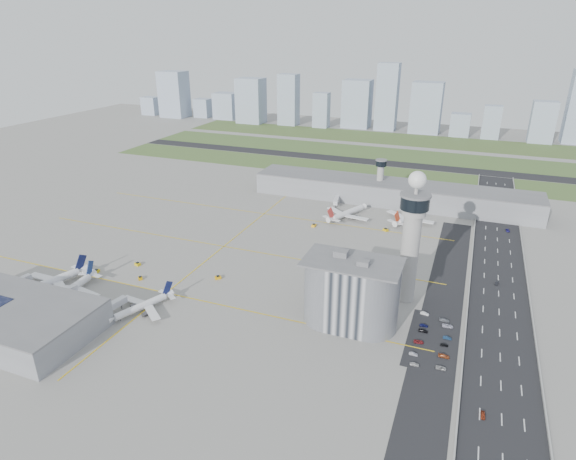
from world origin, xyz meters
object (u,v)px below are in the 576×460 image
(tug_0, at_px, (96,271))
(car_lot_1, at_px, (413,354))
(jet_bridge_near_0, at_px, (4,290))
(car_lot_3, at_px, (423,331))
(airplane_near_b, at_px, (68,286))
(jet_bridge_far_1, at_px, (404,207))
(airplane_near_a, at_px, (47,278))
(car_hw_2, at_px, (508,230))
(jet_bridge_near_1, at_px, (51,302))
(jet_bridge_near_2, at_px, (101,315))
(car_hw_4, at_px, (486,199))
(car_lot_9, at_px, (447,338))
(car_lot_8, at_px, (444,345))
(tug_3, at_px, (218,277))
(jet_bridge_far_0, at_px, (337,199))
(car_lot_6, at_px, (441,368))
(car_lot_0, at_px, (414,364))
(car_lot_10, at_px, (448,326))
(tug_5, at_px, (386,230))
(car_lot_11, at_px, (444,320))
(airplane_far_a, at_px, (348,209))
(car_hw_1, at_px, (497,283))
(tug_4, at_px, (314,225))
(tug_2, at_px, (138,264))
(car_lot_4, at_px, (424,325))
(airplane_near_c, at_px, (140,303))
(control_tower, at_px, (412,233))
(airplane_far_b, at_px, (411,213))
(admin_building, at_px, (351,293))
(tug_1, at_px, (140,278))
(car_lot_2, at_px, (419,342))
(car_lot_7, at_px, (444,356))
(car_lot_5, at_px, (425,313))

(tug_0, distance_m, car_lot_1, 170.55)
(jet_bridge_near_0, distance_m, car_lot_3, 201.71)
(airplane_near_b, height_order, jet_bridge_far_1, airplane_near_b)
(airplane_near_a, xyz_separation_m, car_hw_2, (219.31, 166.72, -5.25))
(jet_bridge_near_1, bearing_deg, jet_bridge_near_2, -80.00)
(car_hw_4, bearing_deg, car_lot_9, -87.42)
(airplane_near_b, distance_m, car_lot_8, 177.57)
(jet_bridge_far_1, xyz_separation_m, tug_3, (-75.19, -139.35, -1.93))
(jet_bridge_near_1, bearing_deg, jet_bridge_far_0, -13.77)
(car_lot_6, bearing_deg, tug_3, 73.52)
(car_lot_0, xyz_separation_m, car_lot_10, (10.02, 32.17, 0.03))
(tug_5, height_order, car_lot_11, tug_5)
(airplane_far_a, bearing_deg, car_hw_1, -99.81)
(jet_bridge_far_1, distance_m, car_lot_10, 147.67)
(tug_4, relative_size, car_lot_9, 0.96)
(airplane_near_a, xyz_separation_m, tug_2, (25.28, 37.96, -4.95))
(car_lot_1, bearing_deg, car_lot_4, -3.15)
(jet_bridge_near_1, height_order, jet_bridge_far_0, same)
(jet_bridge_near_2, bearing_deg, car_lot_10, -60.70)
(car_lot_6, bearing_deg, airplane_near_c, 92.96)
(control_tower, distance_m, airplane_far_b, 111.51)
(car_lot_3, bearing_deg, jet_bridge_near_0, 102.78)
(car_lot_10, relative_size, car_hw_1, 1.21)
(jet_bridge_near_1, relative_size, car_lot_8, 4.31)
(car_lot_10, bearing_deg, car_hw_4, -6.92)
(admin_building, xyz_separation_m, car_lot_10, (41.54, 12.31, -14.65))
(tug_1, height_order, car_lot_2, tug_1)
(car_lot_11, bearing_deg, tug_4, 43.50)
(airplane_near_b, height_order, jet_bridge_near_2, airplane_near_b)
(tug_4, height_order, tug_5, tug_4)
(jet_bridge_near_2, height_order, car_lot_4, jet_bridge_near_2)
(admin_building, relative_size, tug_3, 13.27)
(airplane_far_a, xyz_separation_m, jet_bridge_far_0, (-15.24, 26.68, -2.97))
(tug_5, distance_m, car_lot_2, 122.00)
(airplane_far_b, xyz_separation_m, car_lot_2, (23.96, -141.03, -5.27))
(airplane_far_a, distance_m, car_lot_7, 157.59)
(car_lot_0, bearing_deg, car_lot_5, -1.97)
(car_lot_4, bearing_deg, jet_bridge_far_1, 7.35)
(admin_building, bearing_deg, control_tower, 56.30)
(airplane_far_b, bearing_deg, car_lot_4, -148.28)
(car_lot_10, bearing_deg, tug_1, 92.17)
(jet_bridge_near_1, height_order, car_lot_1, jet_bridge_near_1)
(tug_2, height_order, car_lot_4, tug_2)
(car_lot_7, bearing_deg, car_lot_5, 20.12)
(tug_5, relative_size, car_lot_4, 0.88)
(control_tower, relative_size, car_lot_4, 17.35)
(airplane_far_a, height_order, car_lot_10, airplane_far_a)
(airplane_near_c, relative_size, tug_1, 12.07)
(car_hw_4, bearing_deg, tug_3, -118.32)
(airplane_near_a, distance_m, jet_bridge_near_2, 46.94)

